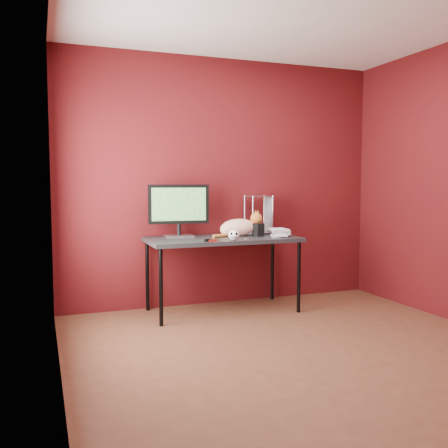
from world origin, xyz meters
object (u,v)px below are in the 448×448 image
object	(u,v)px
cat	(239,227)
book_stack	(271,191)
desk	(222,242)
skull_mug	(234,235)
monitor	(179,208)
speaker	(258,230)

from	to	relation	value
cat	book_stack	xyz separation A→B (m)	(0.29, -0.14, 0.37)
desk	skull_mug	xyz separation A→B (m)	(0.01, -0.29, 0.10)
monitor	book_stack	world-z (taller)	book_stack
monitor	cat	world-z (taller)	monitor
monitor	book_stack	distance (m)	0.95
speaker	desk	bearing A→B (deg)	156.18
skull_mug	book_stack	world-z (taller)	book_stack
skull_mug	cat	bearing A→B (deg)	80.56
skull_mug	book_stack	bearing A→B (deg)	43.30
monitor	book_stack	bearing A→B (deg)	-10.00
desk	book_stack	size ratio (longest dim) A/B	1.63
skull_mug	book_stack	xyz separation A→B (m)	(0.49, 0.21, 0.41)
speaker	book_stack	xyz separation A→B (m)	(0.12, -0.05, 0.40)
monitor	book_stack	size ratio (longest dim) A/B	0.66
monitor	skull_mug	world-z (taller)	monitor
desk	monitor	xyz separation A→B (m)	(-0.40, 0.17, 0.34)
monitor	skull_mug	size ratio (longest dim) A/B	5.43
monitor	book_stack	xyz separation A→B (m)	(0.90, -0.25, 0.17)
cat	book_stack	world-z (taller)	book_stack
desk	book_stack	world-z (taller)	book_stack
cat	skull_mug	size ratio (longest dim) A/B	4.98
desk	monitor	bearing A→B (deg)	157.49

